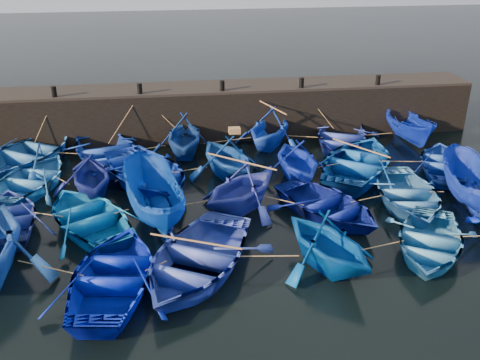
{
  "coord_description": "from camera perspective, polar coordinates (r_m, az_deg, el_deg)",
  "views": [
    {
      "loc": [
        -2.67,
        -16.02,
        9.76
      ],
      "look_at": [
        0.0,
        3.2,
        0.7
      ],
      "focal_mm": 40.0,
      "sensor_mm": 36.0,
      "label": 1
    }
  ],
  "objects": [
    {
      "name": "boat_9",
      "position": [
        22.91,
        -1.33,
        2.6
      ],
      "size": [
        4.5,
        4.81,
        2.04
      ],
      "primitive_type": "imported",
      "rotation": [
        0.0,
        0.0,
        3.51
      ],
      "color": "navy",
      "rests_on": "ground"
    },
    {
      "name": "boat_17",
      "position": [
        20.18,
        9.32,
        -2.69
      ],
      "size": [
        5.24,
        5.73,
        0.97
      ],
      "primitive_type": "imported",
      "rotation": [
        0.0,
        0.0,
        0.52
      ],
      "color": "navy",
      "rests_on": "ground"
    },
    {
      "name": "boat_6",
      "position": [
        23.66,
        -21.3,
        0.14
      ],
      "size": [
        4.68,
        5.5,
        0.97
      ],
      "primitive_type": "imported",
      "rotation": [
        0.0,
        0.0,
        2.81
      ],
      "color": "blue",
      "rests_on": "ground"
    },
    {
      "name": "bollard_1",
      "position": [
        26.56,
        -10.65,
        9.57
      ],
      "size": [
        0.24,
        0.24,
        0.5
      ],
      "primitive_type": "cylinder",
      "color": "black",
      "rests_on": "quay_top"
    },
    {
      "name": "ground",
      "position": [
        18.95,
        1.34,
        -5.99
      ],
      "size": [
        120.0,
        120.0,
        0.0
      ],
      "primitive_type": "plane",
      "color": "black",
      "rests_on": "ground"
    },
    {
      "name": "mooring_ropes",
      "position": [
        23.05,
        -0.18,
        2.38
      ],
      "size": [
        18.44,
        12.03,
        2.1
      ],
      "color": "tan",
      "rests_on": "ground"
    },
    {
      "name": "boat_11",
      "position": [
        24.01,
        12.6,
        1.97
      ],
      "size": [
        6.63,
        7.08,
        1.19
      ],
      "primitive_type": "imported",
      "rotation": [
        0.0,
        0.0,
        2.55
      ],
      "color": "#07408F",
      "rests_on": "ground"
    },
    {
      "name": "boat_21",
      "position": [
        16.52,
        -13.22,
        -9.75
      ],
      "size": [
        4.3,
        5.5,
        1.04
      ],
      "primitive_type": "imported",
      "rotation": [
        0.0,
        0.0,
        2.99
      ],
      "color": "#0012A5",
      "rests_on": "ground"
    },
    {
      "name": "quay_top",
      "position": [
        27.61,
        -2.11,
        9.9
      ],
      "size": [
        26.0,
        2.5,
        0.12
      ],
      "primitive_type": "cube",
      "color": "black",
      "rests_on": "quay_wall"
    },
    {
      "name": "quay_wall",
      "position": [
        27.98,
        -2.07,
        7.31
      ],
      "size": [
        26.0,
        2.5,
        2.5
      ],
      "primitive_type": "cube",
      "color": "black",
      "rests_on": "ground"
    },
    {
      "name": "bollard_3",
      "position": [
        27.35,
        6.58,
        10.28
      ],
      "size": [
        0.24,
        0.24,
        0.5
      ],
      "primitive_type": "cylinder",
      "color": "black",
      "rests_on": "quay_top"
    },
    {
      "name": "boat_5",
      "position": [
        28.28,
        17.62,
        5.3
      ],
      "size": [
        1.81,
        4.09,
        1.54
      ],
      "primitive_type": "imported",
      "rotation": [
        0.0,
        0.0,
        0.08
      ],
      "color": "#0720AF",
      "rests_on": "ground"
    },
    {
      "name": "wooden_crate",
      "position": [
        22.54,
        -0.6,
        5.31
      ],
      "size": [
        0.49,
        0.37,
        0.23
      ],
      "primitive_type": "cube",
      "color": "olive",
      "rests_on": "boat_9"
    },
    {
      "name": "bollard_4",
      "position": [
        28.59,
        14.5,
        10.31
      ],
      "size": [
        0.24,
        0.24,
        0.5
      ],
      "primitive_type": "cylinder",
      "color": "black",
      "rests_on": "quay_top"
    },
    {
      "name": "boat_1",
      "position": [
        25.19,
        -14.1,
        2.91
      ],
      "size": [
        5.65,
        6.71,
        1.19
      ],
      "primitive_type": "imported",
      "rotation": [
        0.0,
        0.0,
        0.31
      ],
      "color": "#1134A9",
      "rests_on": "ground"
    },
    {
      "name": "bollard_2",
      "position": [
        26.66,
        -1.92,
        10.04
      ],
      "size": [
        0.24,
        0.24,
        0.5
      ],
      "primitive_type": "cylinder",
      "color": "black",
      "rests_on": "quay_top"
    },
    {
      "name": "boat_23",
      "position": [
        16.95,
        9.34,
        -6.51
      ],
      "size": [
        4.51,
        4.77,
        1.98
      ],
      "primitive_type": "imported",
      "rotation": [
        0.0,
        0.0,
        0.43
      ],
      "color": "#004191",
      "rests_on": "ground"
    },
    {
      "name": "boat_24",
      "position": [
        18.83,
        19.53,
        -6.16
      ],
      "size": [
        4.94,
        5.44,
        0.92
      ],
      "primitive_type": "imported",
      "rotation": [
        0.0,
        0.0,
        -0.5
      ],
      "color": "#2D73BC",
      "rests_on": "ground"
    },
    {
      "name": "boat_18",
      "position": [
        21.68,
        17.42,
        -1.48
      ],
      "size": [
        4.06,
        5.25,
        1.01
      ],
      "primitive_type": "imported",
      "rotation": [
        0.0,
        0.0,
        -0.13
      ],
      "color": "blue",
      "rests_on": "ground"
    },
    {
      "name": "boat_4",
      "position": [
        26.9,
        10.71,
        4.51
      ],
      "size": [
        5.37,
        6.12,
        1.06
      ],
      "primitive_type": "imported",
      "rotation": [
        0.0,
        0.0,
        -0.41
      ],
      "color": "navy",
      "rests_on": "ground"
    },
    {
      "name": "boat_13",
      "position": [
        20.96,
        -23.47,
        -3.61
      ],
      "size": [
        3.97,
        4.89,
        0.89
      ],
      "primitive_type": "imported",
      "rotation": [
        0.0,
        0.0,
        3.37
      ],
      "color": "navy",
      "rests_on": "ground"
    },
    {
      "name": "boat_10",
      "position": [
        22.78,
        6.17,
        2.22
      ],
      "size": [
        3.53,
        4.0,
        1.97
      ],
      "primitive_type": "imported",
      "rotation": [
        0.0,
        0.0,
        3.23
      ],
      "color": "#0C26CC",
      "rests_on": "ground"
    },
    {
      "name": "bollard_0",
      "position": [
        27.06,
        -19.23,
        8.9
      ],
      "size": [
        0.24,
        0.24,
        0.5
      ],
      "primitive_type": "cylinder",
      "color": "black",
      "rests_on": "quay_top"
    },
    {
      "name": "boat_3",
      "position": [
        26.32,
        3.17,
        5.65
      ],
      "size": [
        4.98,
        5.15,
        2.08
      ],
      "primitive_type": "imported",
      "rotation": [
        0.0,
        0.0,
        -0.56
      ],
      "color": "blue",
      "rests_on": "ground"
    },
    {
      "name": "boat_15",
      "position": [
        19.68,
        -9.3,
        -1.87
      ],
      "size": [
        2.88,
        5.28,
        1.93
      ],
      "primitive_type": "imported",
      "rotation": [
        0.0,
        0.0,
        3.35
      ],
      "color": "#03338F",
      "rests_on": "ground"
    },
    {
      "name": "boat_8",
      "position": [
        22.59,
        -9.91,
        0.72
      ],
      "size": [
        6.21,
        7.0,
        1.2
      ],
      "primitive_type": "imported",
      "rotation": [
        0.0,
        0.0,
        0.44
      ],
      "color": "#0B2AA1",
      "rests_on": "ground"
    },
    {
      "name": "boat_14",
      "position": [
        19.9,
        -15.8,
        -3.72
      ],
      "size": [
        5.44,
        5.95,
        1.01
      ],
      "primitive_type": "imported",
      "rotation": [
        0.0,
        0.0,
        3.66
      ],
      "color": "#0862B9",
      "rests_on": "ground"
    },
    {
      "name": "boat_0",
      "position": [
        26.23,
        -21.64,
        2.73
      ],
      "size": [
        6.46,
        6.95,
        1.17
      ],
      "primitive_type": "imported",
      "rotation": [
        0.0,
        0.0,
        2.57
      ],
      "color": "#1A4F8E",
      "rests_on": "ground"
    },
    {
      "name": "boat_22",
      "position": [
        16.76,
        -4.72,
        -8.3
      ],
      "size": [
        6.12,
        6.76,
        1.15
      ],
      "primitive_type": "imported",
      "rotation": [
        0.0,
        0.0,
        -0.49
      ],
      "color": "#273DA9",
      "rests_on": "ground"
    },
    {
      "name": "boat_16",
      "position": [
        20.14,
        0.12,
        -0.72
      ],
      "size": [
        5.07,
        5.03,
        2.02
      ],
      "primitive_type": "imported",
      "rotation": [
        0.0,
        0.0,
        -0.84
      ],
      "color": "#263499",
      "rests_on": "ground"
    },
    {
      "name": "loose_oars",
      "position": [
        21.27,
        3.62,
        2.54
      ],
      "size": [
        9.84,
        12.43,
        0.99
      ],
      "color": "#99724C",
      "rests_on": "ground"
    },
    {
      "name": "boat_2",
      "position": [
        25.4,
        -5.99,
        4.8
      ],
      "size": [
        3.7,
        4.19,
        2.07
      ],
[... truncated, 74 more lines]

